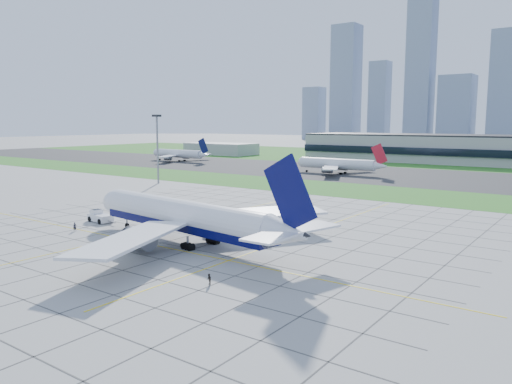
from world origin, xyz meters
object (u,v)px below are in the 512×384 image
crew_far (209,279)px  light_mast (157,140)px  airliner (185,217)px  distant_jet_1 (338,164)px  distant_jet_0 (179,154)px  pushback_tug (100,217)px  crew_near (75,227)px

crew_far → light_mast: bearing=-179.0°
airliner → crew_far: airliner is taller
airliner → crew_far: bearing=-31.9°
airliner → distant_jet_1: (-33.82, 132.52, -0.48)m
light_mast → distant_jet_1: (39.68, 70.36, -11.70)m
distant_jet_0 → light_mast: bearing=-49.7°
crew_far → distant_jet_1: size_ratio=0.04×
airliner → pushback_tug: 30.72m
airliner → crew_far: (20.11, -16.27, -4.14)m
airliner → crew_near: airliner is taller
crew_near → crew_far: (46.14, -10.00, -0.12)m
light_mast → distant_jet_0: (-69.13, 81.43, -11.70)m
pushback_tug → crew_far: pushback_tug is taller
airliner → pushback_tug: (-30.32, 3.22, -3.77)m
airliner → pushback_tug: airliner is taller
airliner → crew_near: 27.07m
airliner → pushback_tug: size_ratio=5.92×
light_mast → pushback_tug: light_mast is taller
crew_far → distant_jet_0: size_ratio=0.04×
distant_jet_0 → crew_far: bearing=-44.5°
airliner → crew_near: (-26.03, -6.27, -4.02)m
airliner → distant_jet_1: 136.77m
distant_jet_1 → pushback_tug: bearing=-88.4°
pushback_tug → distant_jet_0: 179.80m
crew_near → distant_jet_1: (-7.79, 138.79, 3.54)m
airliner → distant_jet_0: airliner is taller
crew_near → crew_far: size_ratio=1.15×
light_mast → pushback_tug: bearing=-53.8°
airliner → distant_jet_0: 202.38m
distant_jet_1 → airliner: bearing=-75.7°
pushback_tug → crew_near: bearing=-58.6°
distant_jet_0 → distant_jet_1: size_ratio=1.00×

